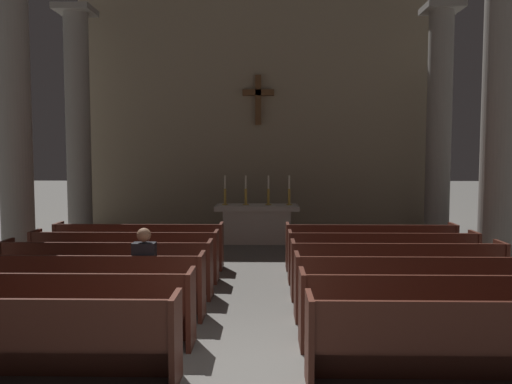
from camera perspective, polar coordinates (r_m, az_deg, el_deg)
The scene contains 23 objects.
pew_left_row_1 at distance 6.01m, azimuth -25.40°, elevation -14.45°, with size 3.42×0.50×0.95m.
pew_left_row_2 at distance 6.94m, azimuth -21.38°, elevation -11.82°, with size 3.42×0.50×0.95m.
pew_left_row_3 at distance 7.91m, azimuth -18.37°, elevation -9.78°, with size 3.42×0.50×0.95m.
pew_left_row_4 at distance 8.89m, azimuth -16.05°, elevation -8.17°, with size 3.42×0.50×0.95m.
pew_left_row_5 at distance 9.90m, azimuth -14.22°, elevation -6.87°, with size 3.42×0.50×0.95m.
pew_left_row_6 at distance 10.92m, azimuth -12.73°, elevation -5.81°, with size 3.42×0.50×0.95m.
pew_right_row_1 at distance 5.82m, azimuth 23.25°, elevation -15.00°, with size 3.42×0.50×0.95m.
pew_right_row_2 at distance 6.78m, azimuth 19.77°, elevation -12.16°, with size 3.42×0.50×0.95m.
pew_right_row_3 at distance 7.76m, azimuth 17.21°, elevation -10.01°, with size 3.42×0.50×0.95m.
pew_right_row_4 at distance 8.77m, azimuth 15.26°, elevation -8.33°, with size 3.42×0.50×0.95m.
pew_right_row_5 at distance 9.79m, azimuth 13.72°, elevation -6.99°, with size 3.42×0.50×0.95m.
pew_right_row_6 at distance 10.81m, azimuth 12.48°, elevation -5.90°, with size 3.42×0.50×0.95m.
column_left_second at distance 11.67m, azimuth -25.08°, elevation 7.26°, with size 0.97×0.97×6.28m.
column_right_second at distance 11.47m, azimuth 25.17°, elevation 7.31°, with size 0.97×0.97×6.28m.
column_left_third at distance 14.95m, azimuth -19.02°, elevation 6.67°, with size 0.97×0.97×6.28m.
column_right_third at distance 14.79m, azimuth 19.52°, elevation 6.69°, with size 0.97×0.97×6.28m.
altar at distance 13.74m, azimuth 0.11°, elevation -3.41°, with size 2.20×0.90×1.01m.
candlestick_outer_left at distance 13.71m, azimuth -3.44°, elevation -0.36°, with size 0.16×0.16×0.78m.
candlestick_inner_left at distance 13.67m, azimuth -1.14°, elevation -0.36°, with size 0.16×0.16×0.78m.
candlestick_inner_right at distance 13.66m, azimuth 1.37°, elevation -0.37°, with size 0.16×0.16×0.78m.
candlestick_outer_right at distance 13.68m, azimuth 3.68°, elevation -0.37°, with size 0.16×0.16×0.78m.
apse_with_cross at distance 15.86m, azimuth 0.26°, elevation 8.74°, with size 10.79×0.43×7.21m.
lone_worshipper at distance 7.65m, azimuth -12.06°, elevation -8.47°, with size 0.32×0.43×1.32m.
Camera 1 is at (0.24, -5.13, 2.36)m, focal length 36.26 mm.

